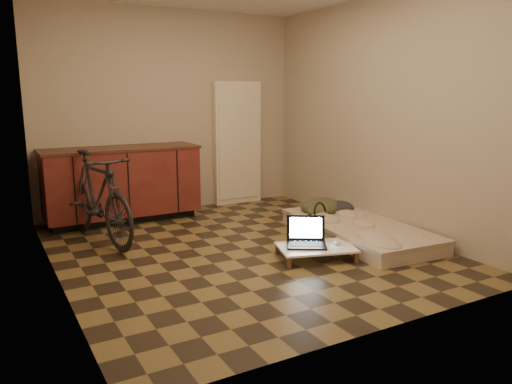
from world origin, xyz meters
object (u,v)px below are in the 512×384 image
futon (358,230)px  laptop (306,239)px  bicycle (97,193)px  lap_desk (316,248)px

futon → laptop: bearing=-160.2°
bicycle → laptop: bicycle is taller
bicycle → lap_desk: bicycle is taller
futon → lap_desk: size_ratio=2.37×
futon → laptop: size_ratio=3.94×
futon → lap_desk: 0.89m
bicycle → laptop: (1.64, -1.48, -0.36)m
lap_desk → futon: bearing=39.6°
futon → bicycle: bearing=157.9°
bicycle → lap_desk: 2.34m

